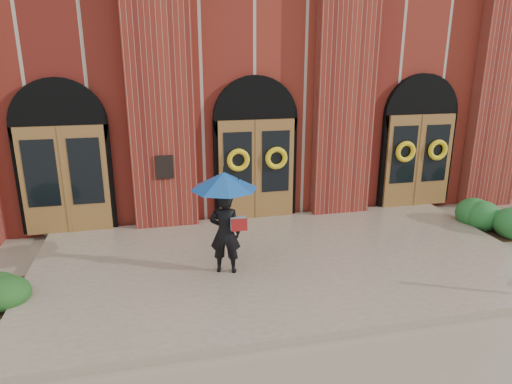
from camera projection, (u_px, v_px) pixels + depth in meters
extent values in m
plane|color=gray|center=(286.00, 268.00, 9.27)|extent=(90.00, 90.00, 0.00)
cube|color=tan|center=(284.00, 262.00, 9.39)|extent=(10.00, 5.30, 0.15)
cube|color=maroon|center=(219.00, 73.00, 16.55)|extent=(16.00, 12.00, 7.00)
cube|color=black|center=(165.00, 167.00, 10.62)|extent=(0.40, 0.05, 0.55)
cube|color=maroon|center=(160.00, 85.00, 10.32)|extent=(1.50, 0.45, 7.00)
cube|color=maroon|center=(345.00, 82.00, 11.27)|extent=(1.50, 0.45, 7.00)
cube|color=maroon|center=(501.00, 80.00, 12.22)|extent=(1.50, 0.45, 7.00)
cube|color=olive|center=(65.00, 180.00, 10.44)|extent=(1.90, 0.10, 2.50)
cylinder|color=black|center=(59.00, 125.00, 10.20)|extent=(2.10, 0.22, 2.10)
cube|color=olive|center=(256.00, 170.00, 11.39)|extent=(1.90, 0.10, 2.50)
cylinder|color=black|center=(255.00, 119.00, 11.16)|extent=(2.10, 0.22, 2.10)
cube|color=olive|center=(418.00, 161.00, 12.34)|extent=(1.90, 0.10, 2.50)
cylinder|color=black|center=(420.00, 114.00, 12.11)|extent=(2.10, 0.22, 2.10)
torus|color=yellow|center=(238.00, 160.00, 11.09)|extent=(0.57, 0.13, 0.57)
torus|color=yellow|center=(276.00, 158.00, 11.29)|extent=(0.57, 0.13, 0.57)
torus|color=yellow|center=(406.00, 152.00, 12.04)|extent=(0.57, 0.13, 0.57)
torus|color=yellow|center=(438.00, 150.00, 12.24)|extent=(0.57, 0.13, 0.57)
imported|color=black|center=(225.00, 233.00, 8.59)|extent=(0.67, 0.53, 1.60)
cone|color=#12478F|center=(224.00, 181.00, 8.29)|extent=(1.54, 1.54, 0.32)
cylinder|color=black|center=(228.00, 204.00, 8.38)|extent=(0.02, 0.02, 0.54)
cube|color=#9EA1A3|center=(239.00, 223.00, 8.46)|extent=(0.33, 0.23, 0.23)
cube|color=maroon|center=(239.00, 225.00, 8.38)|extent=(0.29, 0.10, 0.23)
ellipsoid|color=#1D4919|center=(11.00, 284.00, 8.11)|extent=(1.46, 1.25, 0.52)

